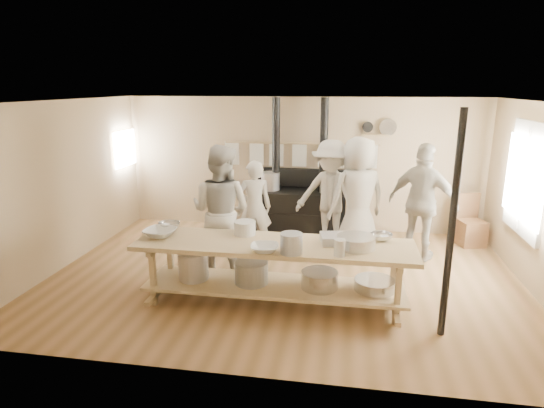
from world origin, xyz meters
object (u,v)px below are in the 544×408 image
cook_far_left (254,208)px  cook_right (423,203)px  cook_center (358,197)px  chair (470,230)px  roasting_pan (340,239)px  cook_by_window (331,195)px  cook_left (221,211)px  prep_table (273,267)px  stove (298,207)px

cook_far_left → cook_right: size_ratio=0.83×
cook_right → cook_center: bearing=25.5°
cook_far_left → chair: cook_far_left is taller
cook_center → cook_right: bearing=150.5°
roasting_pan → cook_by_window: bearing=95.5°
cook_center → cook_left: bearing=2.7°
cook_center → prep_table: bearing=34.3°
prep_table → cook_by_window: cook_by_window is taller
stove → prep_table: bearing=-90.0°
cook_center → roasting_pan: (-0.25, -1.88, -0.10)m
cook_left → roasting_pan: bearing=171.0°
prep_table → roasting_pan: (0.85, 0.14, 0.38)m
cook_center → roasting_pan: cook_center is taller
cook_far_left → cook_right: cook_right is taller
cook_left → cook_right: bearing=-147.0°
cook_by_window → roasting_pan: size_ratio=3.85×
cook_left → cook_right: 3.26m
chair → cook_far_left: bearing=-179.8°
cook_center → cook_by_window: size_ratio=1.05×
cook_center → roasting_pan: bearing=55.4°
prep_table → cook_by_window: bearing=74.8°
prep_table → cook_center: 2.35m
prep_table → chair: bearing=42.0°
prep_table → cook_left: size_ratio=1.81×
cook_center → roasting_pan: size_ratio=4.06×
stove → cook_left: 2.40m
cook_left → cook_center: 2.34m
cook_by_window → chair: 2.65m
cook_right → cook_by_window: bearing=13.9°
cook_far_left → prep_table: bearing=92.4°
stove → cook_left: bearing=-113.3°
cook_far_left → cook_center: (1.72, 0.21, 0.20)m
chair → roasting_pan: (-2.30, -2.71, 0.63)m
stove → cook_far_left: (-0.62, -1.22, 0.29)m
cook_far_left → roasting_pan: size_ratio=3.25×
cook_left → chair: bearing=-141.1°
chair → cook_left: bearing=-169.2°
cook_left → chair: 4.60m
prep_table → cook_center: cook_center is taller
stove → cook_right: (2.14, -1.05, 0.45)m
stove → prep_table: stove is taller
stove → roasting_pan: size_ratio=5.24×
prep_table → cook_left: cook_left is taller
stove → roasting_pan: 3.03m
cook_center → cook_right: 1.04m
cook_right → chair: (1.02, 0.87, -0.70)m
chair → stove: bearing=161.6°
cook_right → cook_left: bearing=47.9°
cook_center → chair: size_ratio=2.18×
cook_left → roasting_pan: (1.78, -0.72, -0.09)m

